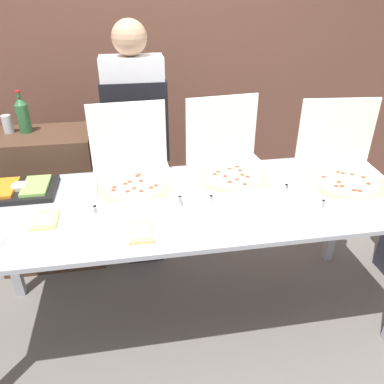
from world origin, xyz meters
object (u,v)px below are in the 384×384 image
at_px(pizza_box_far_left, 343,171).
at_px(paper_plate_front_left, 141,233).
at_px(veggie_tray, 20,189).
at_px(person_server_vest, 137,140).
at_px(pizza_box_near_left, 231,165).
at_px(soda_bottle, 23,115).
at_px(pizza_box_far_right, 133,174).
at_px(soda_can_silver, 7,124).
at_px(paper_plate_front_right, 46,221).

height_order(pizza_box_far_left, paper_plate_front_left, pizza_box_far_left).
bearing_deg(pizza_box_far_left, veggie_tray, 179.44).
bearing_deg(paper_plate_front_left, person_server_vest, 88.37).
distance_m(pizza_box_near_left, soda_bottle, 1.46).
height_order(pizza_box_far_left, person_server_vest, person_server_vest).
distance_m(pizza_box_far_right, soda_can_silver, 1.05).
distance_m(pizza_box_far_right, veggie_tray, 0.65).
bearing_deg(pizza_box_far_right, person_server_vest, 81.26).
bearing_deg(pizza_box_near_left, paper_plate_front_left, -144.51).
relative_size(pizza_box_near_left, paper_plate_front_left, 2.63).
height_order(pizza_box_far_right, person_server_vest, person_server_vest).
distance_m(pizza_box_far_left, person_server_vest, 1.36).
relative_size(paper_plate_front_left, soda_bottle, 0.71).
relative_size(soda_bottle, person_server_vest, 0.16).
xyz_separation_m(pizza_box_far_right, paper_plate_front_right, (-0.45, -0.32, -0.07)).
relative_size(pizza_box_far_right, paper_plate_front_right, 1.98).
xyz_separation_m(pizza_box_far_right, person_server_vest, (0.04, 0.49, 0.02)).
relative_size(pizza_box_far_right, person_server_vest, 0.28).
bearing_deg(pizza_box_far_right, pizza_box_far_left, -11.30).
xyz_separation_m(paper_plate_front_right, person_server_vest, (0.50, 0.80, 0.09)).
xyz_separation_m(pizza_box_far_right, paper_plate_front_left, (0.02, -0.51, -0.07)).
relative_size(pizza_box_far_left, paper_plate_front_left, 2.61).
distance_m(pizza_box_far_left, soda_can_silver, 2.22).
relative_size(paper_plate_front_right, soda_can_silver, 2.05).
bearing_deg(pizza_box_near_left, person_server_vest, 132.96).
distance_m(pizza_box_near_left, paper_plate_front_left, 0.79).
distance_m(pizza_box_far_right, paper_plate_front_right, 0.56).
distance_m(pizza_box_far_right, pizza_box_far_left, 1.25).
xyz_separation_m(paper_plate_front_left, veggie_tray, (-0.66, 0.54, 0.01)).
height_order(paper_plate_front_left, veggie_tray, veggie_tray).
bearing_deg(person_server_vest, paper_plate_front_right, 58.32).
bearing_deg(soda_can_silver, person_server_vest, -10.30).
height_order(veggie_tray, soda_bottle, soda_bottle).
distance_m(pizza_box_far_left, soda_bottle, 2.11).
xyz_separation_m(pizza_box_far_left, paper_plate_front_left, (-1.22, -0.34, -0.07)).
distance_m(paper_plate_front_left, veggie_tray, 0.85).
bearing_deg(person_server_vest, pizza_box_near_left, 139.84).
bearing_deg(soda_bottle, pizza_box_far_left, -22.59).
xyz_separation_m(paper_plate_front_left, person_server_vest, (0.03, 0.99, 0.09)).
relative_size(paper_plate_front_left, person_server_vest, 0.11).
xyz_separation_m(paper_plate_front_left, soda_can_silver, (-0.84, 1.15, 0.20)).
relative_size(pizza_box_far_right, pizza_box_far_left, 0.95).
bearing_deg(pizza_box_far_left, paper_plate_front_right, -169.53).
xyz_separation_m(paper_plate_front_left, soda_bottle, (-0.72, 1.15, 0.27)).
xyz_separation_m(pizza_box_far_left, paper_plate_front_right, (-1.69, -0.15, -0.07)).
height_order(veggie_tray, person_server_vest, person_server_vest).
relative_size(paper_plate_front_right, paper_plate_front_left, 1.25).
xyz_separation_m(pizza_box_near_left, soda_bottle, (-1.31, 0.62, 0.20)).
height_order(paper_plate_front_right, soda_can_silver, soda_can_silver).
xyz_separation_m(veggie_tray, soda_can_silver, (-0.18, 0.61, 0.19)).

